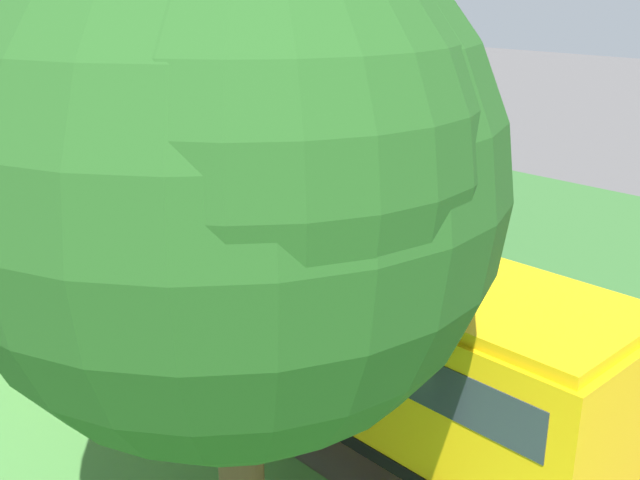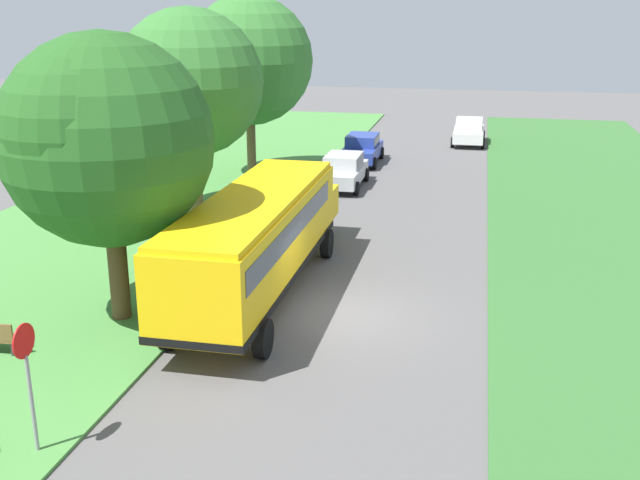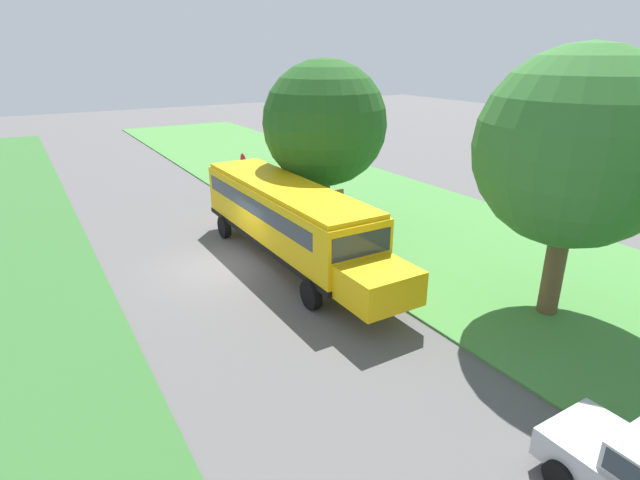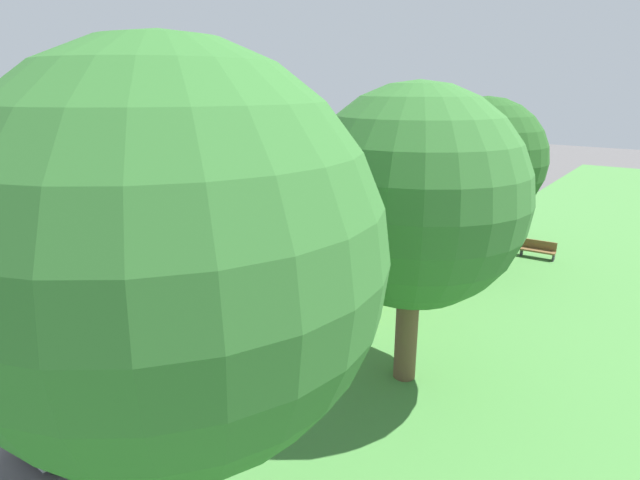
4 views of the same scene
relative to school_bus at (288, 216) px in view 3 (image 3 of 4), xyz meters
The scene contains 8 objects.
ground_plane 3.46m from the school_bus, 19.00° to the right, with size 120.00×120.00×0.00m, color #565454.
grass_verge 7.58m from the school_bus, behind, with size 12.00×80.00×0.08m, color #47843D.
school_bus is the anchor object (origin of this frame).
oak_tree_beside_bus 5.35m from the school_bus, 140.34° to the right, with size 5.57×5.57×7.79m.
oak_tree_roadside_mid 10.26m from the school_bus, 123.33° to the left, with size 5.87×5.87×8.34m.
stop_sign 9.11m from the school_bus, 101.93° to the right, with size 0.08×0.68×2.74m.
park_bench 7.76m from the school_bus, 136.28° to the right, with size 1.63×0.61×0.92m.
trash_bin 10.19m from the school_bus, 108.20° to the right, with size 0.56×0.56×0.90m, color #2D4C33.
Camera 3 is at (5.93, 17.64, 8.07)m, focal length 28.00 mm.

